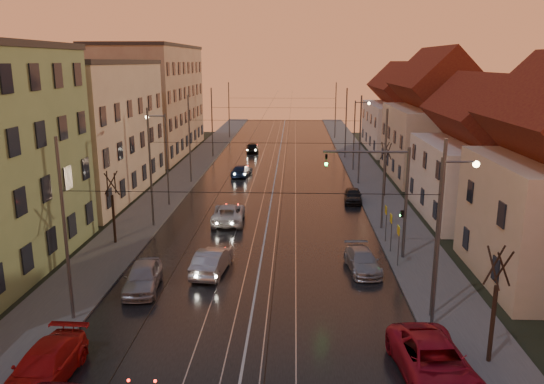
# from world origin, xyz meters

# --- Properties ---
(road) EXTENTS (16.00, 120.00, 0.04)m
(road) POSITION_xyz_m (0.00, 40.00, 0.02)
(road) COLOR black
(road) RESTS_ON ground
(sidewalk_left) EXTENTS (4.00, 120.00, 0.15)m
(sidewalk_left) POSITION_xyz_m (-10.00, 40.00, 0.07)
(sidewalk_left) COLOR #4C4C4C
(sidewalk_left) RESTS_ON ground
(sidewalk_right) EXTENTS (4.00, 120.00, 0.15)m
(sidewalk_right) POSITION_xyz_m (10.00, 40.00, 0.07)
(sidewalk_right) COLOR #4C4C4C
(sidewalk_right) RESTS_ON ground
(tram_rail_0) EXTENTS (0.06, 120.00, 0.03)m
(tram_rail_0) POSITION_xyz_m (-2.20, 40.00, 0.06)
(tram_rail_0) COLOR gray
(tram_rail_0) RESTS_ON road
(tram_rail_1) EXTENTS (0.06, 120.00, 0.03)m
(tram_rail_1) POSITION_xyz_m (-0.77, 40.00, 0.06)
(tram_rail_1) COLOR gray
(tram_rail_1) RESTS_ON road
(tram_rail_2) EXTENTS (0.06, 120.00, 0.03)m
(tram_rail_2) POSITION_xyz_m (0.77, 40.00, 0.06)
(tram_rail_2) COLOR gray
(tram_rail_2) RESTS_ON road
(tram_rail_3) EXTENTS (0.06, 120.00, 0.03)m
(tram_rail_3) POSITION_xyz_m (2.20, 40.00, 0.06)
(tram_rail_3) COLOR gray
(tram_rail_3) RESTS_ON road
(apartment_left_2) EXTENTS (10.00, 20.00, 12.00)m
(apartment_left_2) POSITION_xyz_m (-17.50, 34.00, 6.00)
(apartment_left_2) COLOR tan
(apartment_left_2) RESTS_ON ground
(apartment_left_3) EXTENTS (10.00, 24.00, 14.00)m
(apartment_left_3) POSITION_xyz_m (-17.50, 58.00, 7.00)
(apartment_left_3) COLOR #8D6E5B
(apartment_left_3) RESTS_ON ground
(house_right_2) EXTENTS (9.18, 12.24, 9.20)m
(house_right_2) POSITION_xyz_m (17.00, 28.00, 4.64)
(house_right_2) COLOR silver
(house_right_2) RESTS_ON ground
(house_right_3) EXTENTS (9.18, 14.28, 11.50)m
(house_right_3) POSITION_xyz_m (17.00, 43.00, 5.80)
(house_right_3) COLOR #C2B495
(house_right_3) RESTS_ON ground
(house_right_4) EXTENTS (9.18, 16.32, 10.00)m
(house_right_4) POSITION_xyz_m (17.00, 61.00, 5.05)
(house_right_4) COLOR silver
(house_right_4) RESTS_ON ground
(catenary_pole_l_1) EXTENTS (0.16, 0.16, 9.00)m
(catenary_pole_l_1) POSITION_xyz_m (-8.60, 9.00, 4.50)
(catenary_pole_l_1) COLOR #595B60
(catenary_pole_l_1) RESTS_ON ground
(catenary_pole_r_1) EXTENTS (0.16, 0.16, 9.00)m
(catenary_pole_r_1) POSITION_xyz_m (8.60, 9.00, 4.50)
(catenary_pole_r_1) COLOR #595B60
(catenary_pole_r_1) RESTS_ON ground
(catenary_pole_l_2) EXTENTS (0.16, 0.16, 9.00)m
(catenary_pole_l_2) POSITION_xyz_m (-8.60, 24.00, 4.50)
(catenary_pole_l_2) COLOR #595B60
(catenary_pole_l_2) RESTS_ON ground
(catenary_pole_r_2) EXTENTS (0.16, 0.16, 9.00)m
(catenary_pole_r_2) POSITION_xyz_m (8.60, 24.00, 4.50)
(catenary_pole_r_2) COLOR #595B60
(catenary_pole_r_2) RESTS_ON ground
(catenary_pole_l_3) EXTENTS (0.16, 0.16, 9.00)m
(catenary_pole_l_3) POSITION_xyz_m (-8.60, 39.00, 4.50)
(catenary_pole_l_3) COLOR #595B60
(catenary_pole_l_3) RESTS_ON ground
(catenary_pole_r_3) EXTENTS (0.16, 0.16, 9.00)m
(catenary_pole_r_3) POSITION_xyz_m (8.60, 39.00, 4.50)
(catenary_pole_r_3) COLOR #595B60
(catenary_pole_r_3) RESTS_ON ground
(catenary_pole_l_4) EXTENTS (0.16, 0.16, 9.00)m
(catenary_pole_l_4) POSITION_xyz_m (-8.60, 54.00, 4.50)
(catenary_pole_l_4) COLOR #595B60
(catenary_pole_l_4) RESTS_ON ground
(catenary_pole_r_4) EXTENTS (0.16, 0.16, 9.00)m
(catenary_pole_r_4) POSITION_xyz_m (8.60, 54.00, 4.50)
(catenary_pole_r_4) COLOR #595B60
(catenary_pole_r_4) RESTS_ON ground
(catenary_pole_l_5) EXTENTS (0.16, 0.16, 9.00)m
(catenary_pole_l_5) POSITION_xyz_m (-8.60, 72.00, 4.50)
(catenary_pole_l_5) COLOR #595B60
(catenary_pole_l_5) RESTS_ON ground
(catenary_pole_r_5) EXTENTS (0.16, 0.16, 9.00)m
(catenary_pole_r_5) POSITION_xyz_m (8.60, 72.00, 4.50)
(catenary_pole_r_5) COLOR #595B60
(catenary_pole_r_5) RESTS_ON ground
(street_lamp_1) EXTENTS (1.75, 0.32, 8.00)m
(street_lamp_1) POSITION_xyz_m (9.10, 10.00, 4.89)
(street_lamp_1) COLOR #595B60
(street_lamp_1) RESTS_ON ground
(street_lamp_2) EXTENTS (1.75, 0.32, 8.00)m
(street_lamp_2) POSITION_xyz_m (-9.10, 30.00, 4.89)
(street_lamp_2) COLOR #595B60
(street_lamp_2) RESTS_ON ground
(street_lamp_3) EXTENTS (1.75, 0.32, 8.00)m
(street_lamp_3) POSITION_xyz_m (9.10, 46.00, 4.89)
(street_lamp_3) COLOR #595B60
(street_lamp_3) RESTS_ON ground
(traffic_light_mast) EXTENTS (5.30, 0.32, 7.20)m
(traffic_light_mast) POSITION_xyz_m (7.99, 18.00, 4.60)
(traffic_light_mast) COLOR #595B60
(traffic_light_mast) RESTS_ON ground
(bare_tree_0) EXTENTS (1.09, 1.09, 5.11)m
(bare_tree_0) POSITION_xyz_m (-10.20, 20.00, 2.49)
(bare_tree_0) COLOR black
(bare_tree_0) RESTS_ON ground
(bare_tree_1) EXTENTS (1.09, 1.09, 5.11)m
(bare_tree_1) POSITION_xyz_m (10.20, 6.00, 2.49)
(bare_tree_1) COLOR black
(bare_tree_1) RESTS_ON ground
(bare_tree_2) EXTENTS (1.09, 1.09, 5.11)m
(bare_tree_2) POSITION_xyz_m (10.40, 34.00, 2.49)
(bare_tree_2) COLOR black
(bare_tree_2) RESTS_ON ground
(driving_car_1) EXTENTS (2.07, 4.68, 1.49)m
(driving_car_1) POSITION_xyz_m (-2.77, 15.28, 0.75)
(driving_car_1) COLOR #96979C
(driving_car_1) RESTS_ON ground
(driving_car_2) EXTENTS (2.61, 5.27, 1.44)m
(driving_car_2) POSITION_xyz_m (-3.05, 25.47, 0.72)
(driving_car_2) COLOR silver
(driving_car_2) RESTS_ON ground
(driving_car_3) EXTENTS (2.27, 4.53, 1.26)m
(driving_car_3) POSITION_xyz_m (-3.70, 42.55, 0.63)
(driving_car_3) COLOR #162443
(driving_car_3) RESTS_ON ground
(driving_car_4) EXTENTS (1.99, 4.27, 1.41)m
(driving_car_4) POSITION_xyz_m (-3.72, 58.04, 0.71)
(driving_car_4) COLOR black
(driving_car_4) RESTS_ON ground
(parked_left_2) EXTENTS (2.15, 4.97, 1.42)m
(parked_left_2) POSITION_xyz_m (-7.60, 3.89, 0.71)
(parked_left_2) COLOR #AE1111
(parked_left_2) RESTS_ON ground
(parked_left_3) EXTENTS (2.23, 4.57, 1.50)m
(parked_left_3) POSITION_xyz_m (-6.20, 12.70, 0.75)
(parked_left_3) COLOR #9C9BA1
(parked_left_3) RESTS_ON ground
(parked_right_0) EXTENTS (3.13, 5.90, 1.58)m
(parked_right_0) POSITION_xyz_m (7.60, 4.71, 0.79)
(parked_right_0) COLOR #A31023
(parked_right_0) RESTS_ON ground
(parked_right_1) EXTENTS (2.14, 4.42, 1.24)m
(parked_right_1) POSITION_xyz_m (6.20, 15.98, 0.62)
(parked_right_1) COLOR #99999E
(parked_right_1) RESTS_ON ground
(parked_right_2) EXTENTS (1.79, 3.82, 1.27)m
(parked_right_2) POSITION_xyz_m (7.30, 31.91, 0.63)
(parked_right_2) COLOR black
(parked_right_2) RESTS_ON ground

